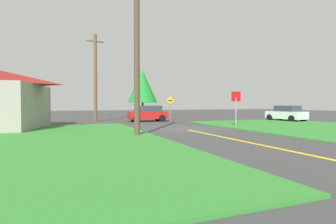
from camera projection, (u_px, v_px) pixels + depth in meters
The scene contains 11 objects.
ground_plane at pixel (182, 129), 19.26m from camera, with size 120.00×120.00×0.00m, color #3D3D3D.
grass_verge_right at pixel (325, 129), 18.92m from camera, with size 12.00×20.00×0.08m, color #317F2E.
grass_verge_left at pixel (32, 142), 12.16m from camera, with size 12.00×20.00×0.08m, color #317F2E.
lane_stripe_center at pixel (257, 144), 11.81m from camera, with size 0.20×14.00×0.01m, color yellow.
stop_sign at pixel (236, 102), 20.08m from camera, with size 0.74×0.14×2.72m.
car_approaching_junction at pixel (148, 114), 27.56m from camera, with size 3.97×2.19×1.62m.
car_on_crossroad at pixel (286, 114), 27.71m from camera, with size 2.19×4.15×1.62m.
utility_pole_near at pixel (137, 51), 14.67m from camera, with size 1.79×0.43×9.20m.
utility_pole_mid at pixel (95, 77), 27.02m from camera, with size 1.79×0.46×8.78m.
direction_sign at pixel (170, 106), 27.77m from camera, with size 0.90×0.18×2.60m.
oak_tree_left at pixel (143, 86), 40.24m from camera, with size 4.45×4.45×6.90m.
Camera 1 is at (-7.95, -17.53, 1.77)m, focal length 28.66 mm.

